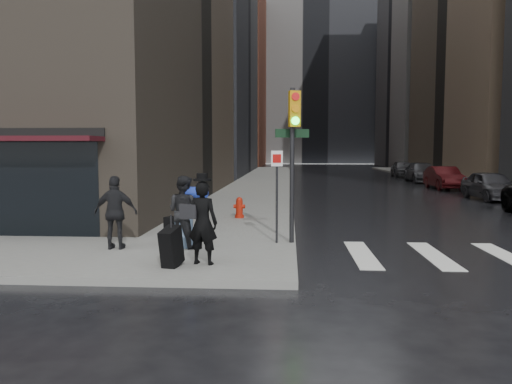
% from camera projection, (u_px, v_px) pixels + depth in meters
% --- Properties ---
extents(ground, '(140.00, 140.00, 0.00)m').
position_uv_depth(ground, '(202.00, 262.00, 10.61)').
color(ground, black).
rests_on(ground, ground).
extents(sidewalk_left, '(4.00, 50.00, 0.15)m').
position_uv_depth(sidewalk_left, '(265.00, 180.00, 37.44)').
color(sidewalk_left, slate).
rests_on(sidewalk_left, ground).
extents(sidewalk_right, '(3.00, 50.00, 0.15)m').
position_uv_depth(sidewalk_right, '(448.00, 181.00, 36.55)').
color(sidewalk_right, slate).
rests_on(sidewalk_right, ground).
extents(bldg_left_far, '(22.00, 20.00, 26.00)m').
position_uv_depth(bldg_left_far, '(187.00, 75.00, 71.98)').
color(bldg_left_far, brown).
rests_on(bldg_left_far, ground).
extents(bldg_right_far, '(22.00, 20.00, 25.00)m').
position_uv_depth(bldg_right_far, '(474.00, 72.00, 65.47)').
color(bldg_right_far, slate).
rests_on(bldg_right_far, ground).
extents(bldg_distant, '(40.00, 12.00, 32.00)m').
position_uv_depth(bldg_distant, '(314.00, 70.00, 86.37)').
color(bldg_distant, slate).
rests_on(bldg_distant, ground).
extents(man_overcoat, '(1.09, 0.86, 1.81)m').
position_uv_depth(man_overcoat, '(196.00, 226.00, 9.65)').
color(man_overcoat, black).
rests_on(man_overcoat, ground).
extents(man_jeans, '(1.12, 0.99, 1.65)m').
position_uv_depth(man_jeans, '(184.00, 211.00, 11.39)').
color(man_jeans, black).
rests_on(man_jeans, ground).
extents(man_greycoat, '(0.98, 0.44, 1.65)m').
position_uv_depth(man_greycoat, '(116.00, 213.00, 11.17)').
color(man_greycoat, black).
rests_on(man_greycoat, ground).
extents(traffic_light, '(0.90, 0.52, 3.68)m').
position_uv_depth(traffic_light, '(292.00, 144.00, 11.74)').
color(traffic_light, black).
rests_on(traffic_light, ground).
extents(fire_hydrant, '(0.38, 0.30, 0.68)m').
position_uv_depth(fire_hydrant, '(239.00, 209.00, 16.32)').
color(fire_hydrant, '#9D1909').
rests_on(fire_hydrant, ground).
extents(parked_car_1, '(1.77, 4.09, 1.37)m').
position_uv_depth(parked_car_1, '(491.00, 185.00, 23.53)').
color(parked_car_1, '#3A3A3E').
rests_on(parked_car_1, ground).
extents(parked_car_2, '(1.47, 4.13, 1.36)m').
position_uv_depth(parked_car_2, '(444.00, 178.00, 29.93)').
color(parked_car_2, '#440D10').
rests_on(parked_car_2, ground).
extents(parked_car_3, '(2.00, 4.83, 1.40)m').
position_uv_depth(parked_car_3, '(422.00, 172.00, 36.30)').
color(parked_car_3, '#434448').
rests_on(parked_car_3, ground).
extents(parked_car_4, '(1.84, 4.21, 1.41)m').
position_uv_depth(parked_car_4, '(403.00, 169.00, 42.68)').
color(parked_car_4, '#4F4F54').
rests_on(parked_car_4, ground).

